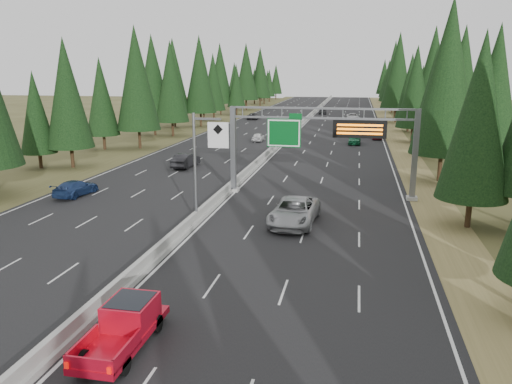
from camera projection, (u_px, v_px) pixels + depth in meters
road at (292, 134)px, 89.10m from camera, size 32.00×260.00×0.08m
shoulder_right at (395, 136)px, 85.68m from camera, size 3.60×260.00×0.06m
shoulder_left at (197, 131)px, 92.52m from camera, size 3.60×260.00×0.06m
median_barrier at (292, 131)px, 89.01m from camera, size 0.70×260.00×0.85m
sign_gantry at (329, 138)px, 43.18m from camera, size 16.75×0.98×7.80m
hov_sign_pole at (202, 161)px, 35.46m from camera, size 2.80×0.50×8.00m
tree_row_right at (439, 82)px, 69.09m from camera, size 12.33×241.47×18.98m
tree_row_left at (147, 81)px, 79.71m from camera, size 12.08×242.80×18.70m
silver_minivan at (294, 211)px, 36.22m from camera, size 3.50×6.81×1.84m
red_pickup at (127, 321)px, 20.22m from camera, size 1.91×5.34×1.74m
car_ahead_green at (355, 139)px, 75.75m from camera, size 1.89×4.52×1.53m
car_ahead_dkred at (377, 135)px, 81.42m from camera, size 1.56×4.17×1.36m
car_ahead_dkgrey at (361, 131)px, 87.09m from camera, size 2.43×4.96×1.39m
car_ahead_white at (353, 117)px, 112.17m from camera, size 3.00×5.87×1.59m
car_ahead_far at (323, 111)px, 128.78m from camera, size 2.10×4.84×1.62m
car_onc_near at (186, 160)px, 57.58m from camera, size 2.10×4.99×1.60m
car_onc_blue at (76, 188)px, 44.42m from camera, size 2.43×5.02×1.41m
car_onc_white at (258, 137)px, 78.94m from camera, size 1.58×3.91×1.33m
car_onc_far at (253, 116)px, 114.92m from camera, size 2.78×5.33×1.43m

